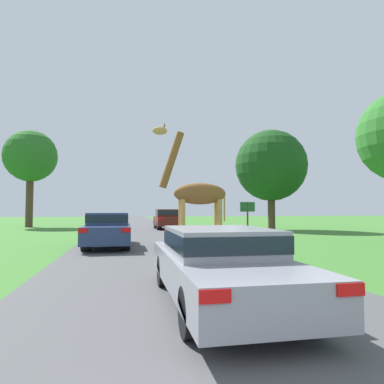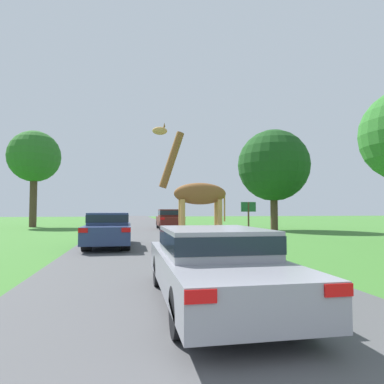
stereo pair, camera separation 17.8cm
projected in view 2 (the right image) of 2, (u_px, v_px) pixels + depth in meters
name	position (u px, v px, depth m)	size (l,w,h in m)	color
road	(141.00, 227.00, 29.91)	(6.54, 120.00, 0.00)	#4C4C4F
giraffe_near_road	(196.00, 194.00, 12.94)	(2.83, 0.83, 4.81)	tan
car_lead_maroon	(213.00, 262.00, 5.64)	(1.73, 4.77, 1.23)	gray
car_queue_right	(170.00, 219.00, 27.41)	(1.89, 4.02, 1.58)	#561914
car_queue_left	(109.00, 229.00, 14.26)	(1.78, 4.81, 1.41)	navy
tree_right_cluster	(274.00, 166.00, 26.18)	(5.45, 5.45, 7.67)	#4C3828
tree_far_right	(34.00, 157.00, 30.79)	(4.60, 4.60, 8.66)	#4C3828
sign_post	(248.00, 215.00, 15.57)	(0.70, 0.08, 1.89)	#4C3823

